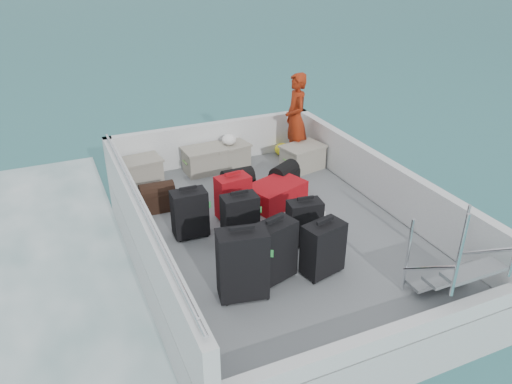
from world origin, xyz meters
TOP-DOWN VIEW (x-y plane):
  - ground at (0.00, 0.00)m, footprint 160.00×160.00m
  - ferry_hull at (0.00, 0.00)m, footprint 3.60×5.00m
  - deck at (0.00, 0.00)m, footprint 3.30×4.70m
  - deck_fittings at (0.35, -0.32)m, footprint 3.60×5.00m
  - suitcase_0 at (-0.93, -1.19)m, footprint 0.57×0.39m
  - suitcase_2 at (-1.08, 0.24)m, footprint 0.45×0.28m
  - suitcase_3 at (-0.49, -1.04)m, footprint 0.54×0.41m
  - suitcase_4 at (-0.55, -0.16)m, footprint 0.45×0.28m
  - suitcase_5 at (-0.40, 0.45)m, footprint 0.48×0.32m
  - suitcase_6 at (0.06, -1.16)m, footprint 0.52×0.38m
  - suitcase_7 at (0.18, -0.52)m, footprint 0.45×0.29m
  - suitcase_8 at (0.31, 0.58)m, footprint 0.95×0.78m
  - duffel_0 at (-1.30, 1.11)m, footprint 0.49×0.32m
  - duffel_1 at (-0.08, 1.09)m, footprint 0.47×0.31m
  - duffel_2 at (0.66, 0.99)m, footprint 0.55×0.49m
  - crate_0 at (-1.33, 2.08)m, footprint 0.66×0.49m
  - crate_1 at (-0.27, 2.07)m, footprint 0.66×0.47m
  - crate_2 at (0.18, 2.12)m, footprint 0.67×0.52m
  - crate_3 at (1.27, 1.52)m, footprint 0.72×0.57m
  - yellow_bag at (1.23, 2.20)m, footprint 0.28×0.26m
  - white_bag at (0.18, 2.12)m, footprint 0.24×0.24m
  - passenger at (1.30, 1.87)m, footprint 0.46×0.62m

SIDE VIEW (x-z plane):
  - ground at x=0.00m, z-range 0.00..0.00m
  - ferry_hull at x=0.00m, z-range 0.00..0.60m
  - deck at x=0.00m, z-range 0.60..0.62m
  - yellow_bag at x=1.23m, z-range 0.62..0.84m
  - duffel_0 at x=-1.30m, z-range 0.62..0.94m
  - duffel_1 at x=-0.08m, z-range 0.62..0.94m
  - duffel_2 at x=0.66m, z-range 0.62..0.94m
  - suitcase_8 at x=0.31m, z-range 0.62..0.94m
  - crate_2 at x=0.18m, z-range 0.62..0.98m
  - crate_0 at x=-1.33m, z-range 0.62..0.99m
  - crate_3 at x=1.27m, z-range 0.62..1.01m
  - crate_1 at x=-0.27m, z-range 0.62..1.01m
  - suitcase_7 at x=0.18m, z-range 0.62..1.21m
  - suitcase_5 at x=-0.40m, z-range 0.62..1.25m
  - suitcase_2 at x=-1.08m, z-range 0.62..1.26m
  - suitcase_6 at x=0.06m, z-range 0.62..1.27m
  - suitcase_4 at x=-0.55m, z-range 0.62..1.27m
  - suitcase_3 at x=-0.49m, z-range 0.62..1.35m
  - deck_fittings at x=0.35m, z-range 0.54..1.44m
  - suitcase_0 at x=-0.93m, z-range 0.62..1.43m
  - white_bag at x=0.18m, z-range 0.98..1.16m
  - passenger at x=1.30m, z-range 0.62..2.16m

